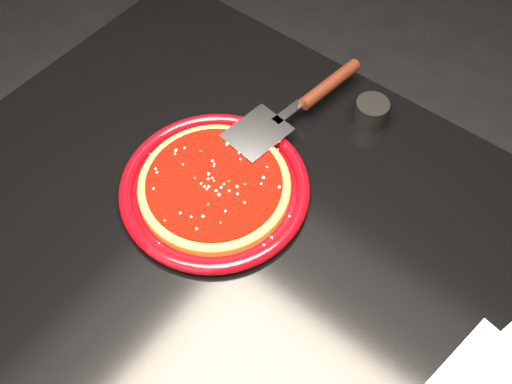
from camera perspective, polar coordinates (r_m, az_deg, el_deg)
table at (r=1.20m, az=2.24°, el=-15.24°), size 1.20×0.80×0.75m
plate at (r=0.91m, az=-4.15°, el=0.41°), size 0.39×0.39×0.02m
pizza_crust at (r=0.90m, az=-4.16°, el=0.53°), size 0.31×0.31×0.01m
pizza_crust_rim at (r=0.90m, az=-4.19°, el=0.75°), size 0.31×0.31×0.02m
pizza_sauce at (r=0.90m, az=-4.21°, el=0.90°), size 0.28×0.28×0.01m
parmesan_dusting at (r=0.89m, az=-4.23°, el=1.12°), size 0.21×0.21×0.01m
basil_flecks at (r=0.89m, az=-4.23°, el=1.09°), size 0.19×0.19×0.00m
pizza_server at (r=0.98m, az=4.11°, el=8.57°), size 0.14×0.35×0.03m
ramekin at (r=1.01m, az=11.44°, el=7.84°), size 0.07×0.07×0.04m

